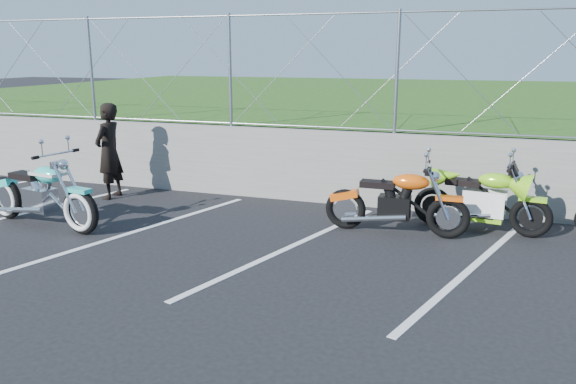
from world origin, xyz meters
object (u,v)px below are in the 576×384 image
(sportbike_green, at_px, (483,202))
(person_standing, at_px, (109,151))
(cruiser_turquoise, at_px, (42,196))
(naked_orange, at_px, (398,204))

(sportbike_green, relative_size, person_standing, 1.15)
(person_standing, bearing_deg, sportbike_green, 88.39)
(cruiser_turquoise, height_order, sportbike_green, cruiser_turquoise)
(naked_orange, bearing_deg, cruiser_turquoise, -165.71)
(cruiser_turquoise, height_order, naked_orange, cruiser_turquoise)
(naked_orange, height_order, person_standing, person_standing)
(cruiser_turquoise, xyz_separation_m, person_standing, (-0.09, 1.84, 0.40))
(person_standing, bearing_deg, naked_orange, 82.80)
(cruiser_turquoise, relative_size, sportbike_green, 1.19)
(sportbike_green, distance_m, person_standing, 6.51)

